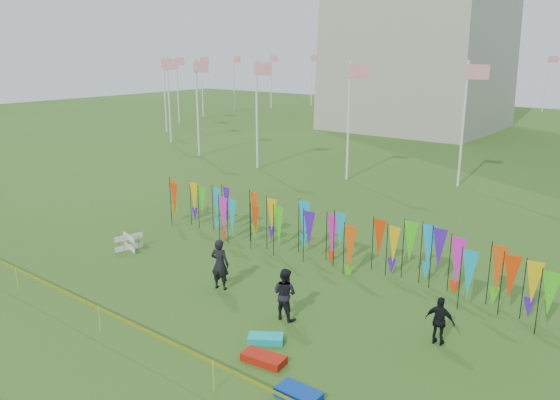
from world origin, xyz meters
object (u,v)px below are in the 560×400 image
Objects in this scene: box_kite at (129,242)px; kite_bag_red at (264,358)px; kite_bag_turquoise at (266,339)px; person_mid at (285,294)px; person_right at (440,321)px; kite_bag_blue at (299,394)px; person_left at (220,264)px.

box_kite is 0.59× the size of kite_bag_red.
box_kite is 0.70× the size of kite_bag_turquoise.
person_mid reaches higher than kite_bag_red.
person_mid is at bearing 14.99° from person_right.
kite_bag_turquoise is at bearing 126.56° from kite_bag_red.
kite_bag_red is (0.67, -0.90, 0.01)m from kite_bag_turquoise.
person_mid is at bearing 132.16° from kite_bag_blue.
person_mid is 1.82m from kite_bag_turquoise.
person_left reaches higher than person_right.
person_left reaches higher than kite_bag_blue.
person_left is 1.66× the size of kite_bag_blue.
kite_bag_turquoise is 2.95m from kite_bag_blue.
person_left is at bearing 4.95° from person_right.
kite_bag_turquoise is 0.91× the size of kite_bag_blue.
box_kite reaches higher than kite_bag_turquoise.
person_left is 1.10× the size of person_mid.
kite_bag_red is (1.14, -2.47, -0.77)m from person_mid.
person_mid is 1.40× the size of kite_bag_red.
kite_bag_red is (4.45, -2.85, -0.86)m from person_left.
person_left is 3.34m from person_mid.
person_mid is 4.93m from person_right.
kite_bag_turquoise is 0.84× the size of kite_bag_red.
kite_bag_turquoise is 1.12m from kite_bag_red.
person_right is at bearing 172.36° from person_left.
box_kite is at bearing 161.78° from kite_bag_blue.
kite_bag_blue is 0.93× the size of kite_bag_red.
person_mid is 1.66× the size of kite_bag_turquoise.
person_mid reaches higher than kite_bag_blue.
kite_bag_red is at bearing 131.31° from person_left.
kite_bag_blue is (6.23, -3.61, -0.85)m from person_left.
person_left is 1.83× the size of kite_bag_turquoise.
person_right is at bearing 36.73° from kite_bag_turquoise.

